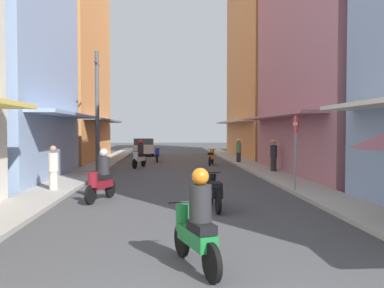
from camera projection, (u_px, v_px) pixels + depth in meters
ground_plane at (176, 171)px, 20.78m from camera, size 93.92×93.92×0.00m
sidewalk_left at (89, 171)px, 20.49m from camera, size 1.56×50.69×0.12m
sidewalk_right at (261, 170)px, 21.06m from camera, size 1.56×50.69×0.12m
building_left_far at (54, 55)px, 27.70m from camera, size 7.05×11.65×14.69m
building_right_mid at (347, 36)px, 19.42m from camera, size 7.05×11.77×13.44m
building_right_far at (276, 50)px, 32.00m from camera, size 7.05×12.27×17.04m
motorbike_blue at (157, 154)px, 26.98m from camera, size 0.55×1.81×0.96m
motorbike_maroon at (101, 178)px, 12.13m from camera, size 0.75×1.74×1.58m
motorbike_green at (196, 224)px, 6.16m from camera, size 0.73×1.75×1.58m
motorbike_orange at (211, 157)px, 24.71m from camera, size 0.66×1.78×0.96m
motorbike_black at (214, 191)px, 10.85m from camera, size 0.55×1.81×0.96m
motorbike_white at (139, 155)px, 22.79m from camera, size 0.77×1.73×1.58m
parked_car at (143, 147)px, 33.78m from camera, size 2.06×4.22×1.45m
pedestrian_foreground at (274, 154)px, 19.72m from camera, size 0.44×0.44×1.73m
pedestrian_midway at (53, 169)px, 13.59m from camera, size 0.34×0.34×1.62m
pedestrian_crossing at (239, 149)px, 25.35m from camera, size 0.44×0.44×1.65m
utility_pole at (97, 111)px, 19.81m from camera, size 0.20×1.20×6.02m
street_sign_no_entry at (295, 143)px, 13.47m from camera, size 0.07×0.60×2.65m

